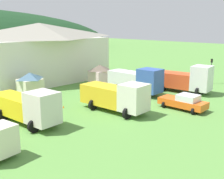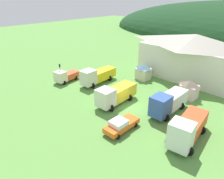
{
  "view_description": "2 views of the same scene",
  "coord_description": "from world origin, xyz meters",
  "px_view_note": "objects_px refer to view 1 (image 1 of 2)",
  "views": [
    {
      "loc": [
        -22.9,
        -19.4,
        8.86
      ],
      "look_at": [
        -0.89,
        1.61,
        1.69
      ],
      "focal_mm": 45.5,
      "sensor_mm": 36.0,
      "label": 1
    },
    {
      "loc": [
        17.41,
        -21.54,
        16.0
      ],
      "look_at": [
        -3.32,
        -0.49,
        2.16
      ],
      "focal_mm": 33.26,
      "sensor_mm": 36.0,
      "label": 2
    }
  ],
  "objects_px": {
    "flatbed_truck_yellow": "(27,106)",
    "traffic_cone_near_pickup": "(64,108)",
    "play_shed_cream": "(30,85)",
    "play_shed_pink": "(100,75)",
    "service_pickup_orange": "(184,102)",
    "heavy_rig_white": "(185,79)",
    "traffic_light_east": "(211,68)",
    "heavy_rig_striped": "(116,96)",
    "box_truck_blue": "(137,80)",
    "depot_building": "(40,52)"
  },
  "relations": [
    {
      "from": "play_shed_pink",
      "to": "traffic_light_east",
      "type": "bearing_deg",
      "value": -41.33
    },
    {
      "from": "heavy_rig_white",
      "to": "service_pickup_orange",
      "type": "distance_m",
      "value": 7.91
    },
    {
      "from": "flatbed_truck_yellow",
      "to": "traffic_light_east",
      "type": "distance_m",
      "value": 28.0
    },
    {
      "from": "flatbed_truck_yellow",
      "to": "box_truck_blue",
      "type": "xyz_separation_m",
      "value": [
        15.4,
        -0.07,
        0.15
      ]
    },
    {
      "from": "heavy_rig_striped",
      "to": "service_pickup_orange",
      "type": "xyz_separation_m",
      "value": [
        5.43,
        -4.58,
        -0.83
      ]
    },
    {
      "from": "box_truck_blue",
      "to": "service_pickup_orange",
      "type": "bearing_deg",
      "value": -14.66
    },
    {
      "from": "depot_building",
      "to": "flatbed_truck_yellow",
      "type": "relative_size",
      "value": 2.67
    },
    {
      "from": "traffic_light_east",
      "to": "flatbed_truck_yellow",
      "type": "bearing_deg",
      "value": 171.37
    },
    {
      "from": "depot_building",
      "to": "traffic_cone_near_pickup",
      "type": "bearing_deg",
      "value": -114.44
    },
    {
      "from": "box_truck_blue",
      "to": "heavy_rig_white",
      "type": "distance_m",
      "value": 6.34
    },
    {
      "from": "play_shed_cream",
      "to": "service_pickup_orange",
      "type": "xyz_separation_m",
      "value": [
        8.46,
        -15.93,
        -0.76
      ]
    },
    {
      "from": "depot_building",
      "to": "heavy_rig_white",
      "type": "distance_m",
      "value": 21.66
    },
    {
      "from": "depot_building",
      "to": "play_shed_pink",
      "type": "xyz_separation_m",
      "value": [
        3.94,
        -8.85,
        -2.99
      ]
    },
    {
      "from": "play_shed_pink",
      "to": "traffic_light_east",
      "type": "distance_m",
      "value": 16.42
    },
    {
      "from": "flatbed_truck_yellow",
      "to": "box_truck_blue",
      "type": "bearing_deg",
      "value": 85.38
    },
    {
      "from": "box_truck_blue",
      "to": "service_pickup_orange",
      "type": "relative_size",
      "value": 1.48
    },
    {
      "from": "depot_building",
      "to": "traffic_light_east",
      "type": "height_order",
      "value": "depot_building"
    },
    {
      "from": "play_shed_cream",
      "to": "heavy_rig_white",
      "type": "height_order",
      "value": "heavy_rig_white"
    },
    {
      "from": "service_pickup_orange",
      "to": "play_shed_pink",
      "type": "bearing_deg",
      "value": 172.2
    },
    {
      "from": "flatbed_truck_yellow",
      "to": "heavy_rig_white",
      "type": "distance_m",
      "value": 20.73
    },
    {
      "from": "play_shed_pink",
      "to": "service_pickup_orange",
      "type": "xyz_separation_m",
      "value": [
        -1.86,
        -14.55,
        -0.75
      ]
    },
    {
      "from": "depot_building",
      "to": "heavy_rig_striped",
      "type": "xyz_separation_m",
      "value": [
        -3.36,
        -18.82,
        -2.91
      ]
    },
    {
      "from": "traffic_light_east",
      "to": "traffic_cone_near_pickup",
      "type": "height_order",
      "value": "traffic_light_east"
    },
    {
      "from": "play_shed_pink",
      "to": "traffic_light_east",
      "type": "xyz_separation_m",
      "value": [
        12.32,
        -10.83,
        0.75
      ]
    },
    {
      "from": "depot_building",
      "to": "heavy_rig_white",
      "type": "bearing_deg",
      "value": -65.48
    },
    {
      "from": "flatbed_truck_yellow",
      "to": "traffic_cone_near_pickup",
      "type": "relative_size",
      "value": 15.69
    },
    {
      "from": "play_shed_pink",
      "to": "heavy_rig_white",
      "type": "bearing_deg",
      "value": -65.04
    },
    {
      "from": "play_shed_cream",
      "to": "heavy_rig_white",
      "type": "distance_m",
      "value": 19.49
    },
    {
      "from": "flatbed_truck_yellow",
      "to": "traffic_cone_near_pickup",
      "type": "distance_m",
      "value": 5.63
    },
    {
      "from": "service_pickup_orange",
      "to": "box_truck_blue",
      "type": "bearing_deg",
      "value": 165.8
    },
    {
      "from": "play_shed_cream",
      "to": "traffic_cone_near_pickup",
      "type": "xyz_separation_m",
      "value": [
        0.1,
        -6.37,
        -1.59
      ]
    },
    {
      "from": "depot_building",
      "to": "box_truck_blue",
      "type": "height_order",
      "value": "depot_building"
    },
    {
      "from": "play_shed_cream",
      "to": "box_truck_blue",
      "type": "xyz_separation_m",
      "value": [
        10.37,
        -8.09,
        0.19
      ]
    },
    {
      "from": "box_truck_blue",
      "to": "heavy_rig_white",
      "type": "relative_size",
      "value": 0.93
    },
    {
      "from": "service_pickup_orange",
      "to": "flatbed_truck_yellow",
      "type": "bearing_deg",
      "value": -120.88
    },
    {
      "from": "flatbed_truck_yellow",
      "to": "traffic_light_east",
      "type": "xyz_separation_m",
      "value": [
        27.67,
        -4.2,
        0.69
      ]
    },
    {
      "from": "play_shed_cream",
      "to": "traffic_light_east",
      "type": "height_order",
      "value": "traffic_light_east"
    },
    {
      "from": "flatbed_truck_yellow",
      "to": "heavy_rig_striped",
      "type": "xyz_separation_m",
      "value": [
        8.06,
        -3.33,
        0.02
      ]
    },
    {
      "from": "heavy_rig_striped",
      "to": "service_pickup_orange",
      "type": "distance_m",
      "value": 7.15
    },
    {
      "from": "service_pickup_orange",
      "to": "traffic_light_east",
      "type": "relative_size",
      "value": 1.34
    },
    {
      "from": "flatbed_truck_yellow",
      "to": "box_truck_blue",
      "type": "height_order",
      "value": "box_truck_blue"
    },
    {
      "from": "heavy_rig_white",
      "to": "traffic_light_east",
      "type": "distance_m",
      "value": 7.37
    },
    {
      "from": "flatbed_truck_yellow",
      "to": "service_pickup_orange",
      "type": "height_order",
      "value": "flatbed_truck_yellow"
    },
    {
      "from": "heavy_rig_striped",
      "to": "traffic_cone_near_pickup",
      "type": "distance_m",
      "value": 6.01
    },
    {
      "from": "heavy_rig_white",
      "to": "traffic_light_east",
      "type": "bearing_deg",
      "value": 81.35
    },
    {
      "from": "flatbed_truck_yellow",
      "to": "service_pickup_orange",
      "type": "distance_m",
      "value": 15.66
    },
    {
      "from": "heavy_rig_striped",
      "to": "traffic_light_east",
      "type": "relative_size",
      "value": 2.01
    },
    {
      "from": "box_truck_blue",
      "to": "traffic_light_east",
      "type": "distance_m",
      "value": 12.96
    },
    {
      "from": "depot_building",
      "to": "heavy_rig_white",
      "type": "xyz_separation_m",
      "value": [
        8.91,
        -19.54,
        -2.81
      ]
    },
    {
      "from": "heavy_rig_striped",
      "to": "box_truck_blue",
      "type": "height_order",
      "value": "box_truck_blue"
    }
  ]
}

